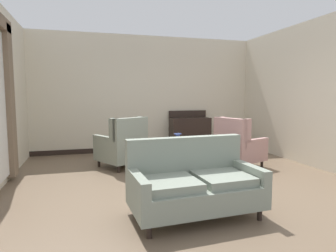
{
  "coord_description": "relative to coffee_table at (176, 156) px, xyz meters",
  "views": [
    {
      "loc": [
        -1.59,
        -4.36,
        1.47
      ],
      "look_at": [
        -0.17,
        0.62,
        0.92
      ],
      "focal_mm": 31.47,
      "sensor_mm": 36.0,
      "label": 1
    }
  ],
  "objects": [
    {
      "name": "ground",
      "position": [
        0.02,
        -0.59,
        -0.38
      ],
      "size": [
        9.14,
        9.14,
        0.0
      ],
      "primitive_type": "plane",
      "color": "brown"
    },
    {
      "name": "wall_back",
      "position": [
        0.02,
        2.67,
        1.12
      ],
      "size": [
        6.0,
        0.08,
        2.99
      ],
      "primitive_type": "cube",
      "color": "beige",
      "rests_on": "ground"
    },
    {
      "name": "wall_right",
      "position": [
        2.94,
        0.39,
        1.12
      ],
      "size": [
        0.08,
        4.57,
        2.99
      ],
      "primitive_type": "cube",
      "color": "beige",
      "rests_on": "ground"
    },
    {
      "name": "baseboard_back",
      "position": [
        0.02,
        2.62,
        -0.32
      ],
      "size": [
        5.84,
        0.03,
        0.12
      ],
      "primitive_type": "cube",
      "color": "black",
      "rests_on": "ground"
    },
    {
      "name": "coffee_table",
      "position": [
        0.0,
        0.0,
        0.0
      ],
      "size": [
        0.8,
        0.8,
        0.47
      ],
      "color": "black",
      "rests_on": "ground"
    },
    {
      "name": "porcelain_vase",
      "position": [
        0.03,
        -0.02,
        0.23
      ],
      "size": [
        0.18,
        0.18,
        0.31
      ],
      "color": "#384C93",
      "rests_on": "coffee_table"
    },
    {
      "name": "settee",
      "position": [
        -0.31,
        -1.7,
        0.01
      ],
      "size": [
        1.59,
        0.9,
        0.93
      ],
      "rotation": [
        0.0,
        0.0,
        0.05
      ],
      "color": "gray",
      "rests_on": "ground"
    },
    {
      "name": "armchair_near_sideboard",
      "position": [
        -0.84,
        0.93,
        0.06
      ],
      "size": [
        1.08,
        1.1,
        1.03
      ],
      "rotation": [
        0.0,
        0.0,
        3.66
      ],
      "color": "gray",
      "rests_on": "ground"
    },
    {
      "name": "armchair_foreground_right",
      "position": [
        1.41,
        0.33,
        0.06
      ],
      "size": [
        1.0,
        0.98,
        1.02
      ],
      "rotation": [
        0.0,
        0.0,
        1.9
      ],
      "color": "tan",
      "rests_on": "ground"
    },
    {
      "name": "side_table",
      "position": [
        0.86,
        0.03,
        0.03
      ],
      "size": [
        0.52,
        0.52,
        0.68
      ],
      "color": "black",
      "rests_on": "ground"
    },
    {
      "name": "sideboard",
      "position": [
        1.13,
        2.37,
        0.11
      ],
      "size": [
        1.05,
        0.43,
        1.05
      ],
      "color": "black",
      "rests_on": "ground"
    }
  ]
}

